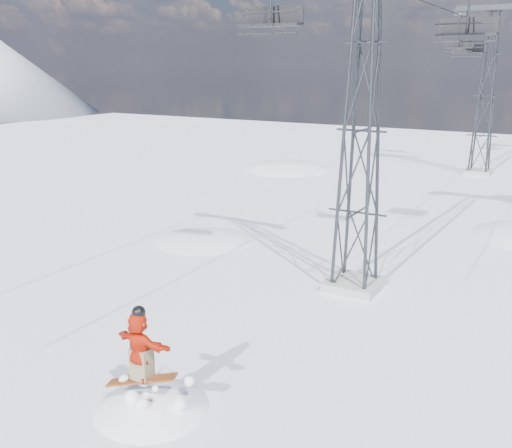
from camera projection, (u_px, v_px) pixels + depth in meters
The scene contains 8 objects.
ground at pixel (204, 390), 13.74m from camera, with size 120.00×120.00×0.00m, color white.
snow_terrain at pixel (338, 344), 36.33m from camera, with size 39.00×37.00×22.00m.
lift_tower_near at pixel (361, 132), 18.55m from camera, with size 5.20×1.80×11.43m.
lift_tower_far at pixel (486, 96), 39.40m from camera, with size 5.20×1.80×11.43m.
lift_chair_near at pixel (272, 18), 16.91m from camera, with size 1.96×0.56×2.43m.
lift_chair_mid at pixel (467, 28), 20.20m from camera, with size 2.04×0.59×2.53m.
lift_chair_far at pixel (459, 45), 39.87m from camera, with size 1.95×0.56×2.41m.
lift_chair_extra at pixel (468, 50), 42.69m from camera, with size 2.22×0.64×2.75m.
Camera 1 is at (7.17, -9.89, 7.57)m, focal length 40.00 mm.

